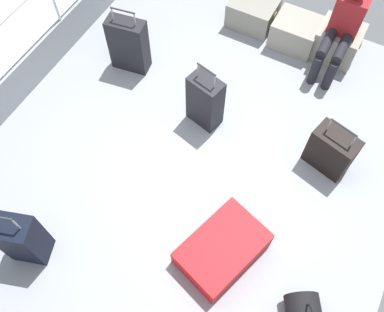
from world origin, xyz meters
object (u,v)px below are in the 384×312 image
at_px(cargo_crate_0, 253,13).
at_px(suitcase_2, 222,249).
at_px(suitcase_1, 23,239).
at_px(suitcase_3, 331,151).
at_px(cargo_crate_2, 338,42).
at_px(suitcase_0, 129,45).
at_px(cargo_crate_1, 296,32).
at_px(suitcase_5, 205,101).
at_px(passenger_seated, 343,28).

bearing_deg(cargo_crate_0, suitcase_2, -71.01).
bearing_deg(suitcase_1, suitcase_3, 46.21).
height_order(cargo_crate_2, suitcase_0, suitcase_0).
distance_m(cargo_crate_1, suitcase_0, 2.08).
relative_size(cargo_crate_2, suitcase_3, 0.78).
relative_size(cargo_crate_0, suitcase_5, 0.72).
distance_m(cargo_crate_0, suitcase_0, 1.70).
height_order(cargo_crate_1, suitcase_1, suitcase_1).
bearing_deg(suitcase_2, cargo_crate_2, 87.83).
height_order(cargo_crate_1, suitcase_2, cargo_crate_1).
height_order(passenger_seated, suitcase_5, passenger_seated).
relative_size(cargo_crate_1, suitcase_2, 0.62).
xyz_separation_m(cargo_crate_2, suitcase_0, (-2.13, -1.35, 0.14)).
bearing_deg(suitcase_0, suitcase_1, -80.33).
relative_size(cargo_crate_2, suitcase_2, 0.58).
distance_m(cargo_crate_2, suitcase_1, 4.16).
bearing_deg(cargo_crate_2, suitcase_5, -120.66).
bearing_deg(passenger_seated, suitcase_0, -151.33).
relative_size(suitcase_0, suitcase_5, 1.01).
bearing_deg(suitcase_5, suitcase_1, -109.13).
bearing_deg(suitcase_2, passenger_seated, 87.69).
xyz_separation_m(passenger_seated, suitcase_1, (-1.72, -3.60, -0.26)).
height_order(cargo_crate_0, cargo_crate_2, cargo_crate_2).
distance_m(cargo_crate_2, suitcase_5, 1.92).
xyz_separation_m(cargo_crate_1, suitcase_5, (-0.46, -1.58, 0.15)).
bearing_deg(cargo_crate_0, suitcase_3, -44.79).
relative_size(passenger_seated, suitcase_2, 1.18).
distance_m(suitcase_3, suitcase_5, 1.41).
bearing_deg(suitcase_1, passenger_seated, 64.49).
relative_size(suitcase_2, suitcase_5, 1.11).
distance_m(cargo_crate_0, suitcase_5, 1.67).
xyz_separation_m(cargo_crate_0, suitcase_1, (-0.59, -3.80, 0.15)).
height_order(cargo_crate_0, suitcase_0, suitcase_0).
bearing_deg(suitcase_3, passenger_seated, 107.63).
bearing_deg(suitcase_5, cargo_crate_2, 59.34).
relative_size(cargo_crate_2, suitcase_5, 0.64).
height_order(suitcase_0, suitcase_2, suitcase_0).
bearing_deg(suitcase_3, suitcase_5, -175.88).
height_order(cargo_crate_0, suitcase_5, suitcase_5).
relative_size(passenger_seated, suitcase_1, 1.27).
bearing_deg(suitcase_5, cargo_crate_1, 73.74).
height_order(cargo_crate_2, suitcase_3, suitcase_3).
bearing_deg(cargo_crate_0, passenger_seated, -9.71).
distance_m(cargo_crate_1, suitcase_3, 1.76).
height_order(suitcase_0, suitcase_1, suitcase_1).
height_order(suitcase_0, suitcase_5, suitcase_0).
xyz_separation_m(cargo_crate_1, passenger_seated, (0.51, -0.12, 0.41)).
height_order(cargo_crate_2, passenger_seated, passenger_seated).
xyz_separation_m(passenger_seated, suitcase_5, (-0.98, -1.46, -0.26)).
xyz_separation_m(suitcase_0, suitcase_2, (2.02, -1.60, -0.23)).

